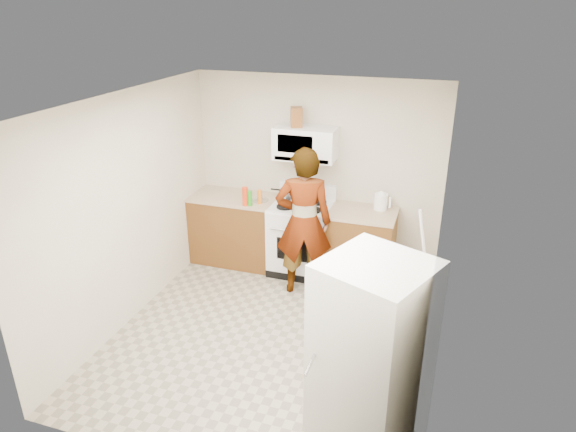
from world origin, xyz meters
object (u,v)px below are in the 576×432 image
at_px(microwave, 306,143).
at_px(saucepan, 289,194).
at_px(fridge, 370,365).
at_px(kettle, 381,202).
at_px(gas_range, 302,237).
at_px(person, 304,222).

height_order(microwave, saucepan, microwave).
height_order(microwave, fridge, microwave).
xyz_separation_m(fridge, kettle, (-0.37, 2.86, 0.19)).
height_order(gas_range, fridge, fridge).
distance_m(gas_range, microwave, 1.22).
xyz_separation_m(person, fridge, (1.17, -2.22, -0.06)).
bearing_deg(kettle, saucepan, -169.12).
relative_size(gas_range, person, 0.62).
xyz_separation_m(gas_range, kettle, (0.97, 0.16, 0.55)).
relative_size(gas_range, kettle, 5.64).
distance_m(fridge, saucepan, 3.22).
bearing_deg(gas_range, kettle, 9.36).
relative_size(fridge, saucepan, 7.45).
distance_m(gas_range, person, 0.66).
bearing_deg(fridge, gas_range, 139.86).
relative_size(microwave, fridge, 0.45).
bearing_deg(gas_range, person, -71.16).
bearing_deg(kettle, gas_range, -162.14).
xyz_separation_m(kettle, saucepan, (-1.17, -0.05, -0.02)).
bearing_deg(kettle, microwave, -169.63).
relative_size(microwave, kettle, 3.79).
distance_m(kettle, saucepan, 1.18).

